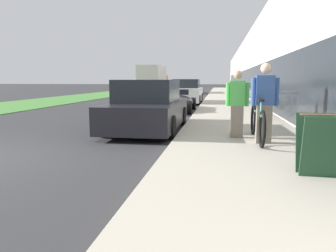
# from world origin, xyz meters

# --- Properties ---
(sidewalk_slab) EXTENTS (3.23, 70.00, 0.10)m
(sidewalk_slab) POSITION_xyz_m (5.48, 21.00, 0.05)
(sidewalk_slab) COLOR #B2AA99
(sidewalk_slab) RESTS_ON ground
(storefront_facade) EXTENTS (10.01, 70.00, 5.25)m
(storefront_facade) POSITION_xyz_m (12.13, 29.00, 2.62)
(storefront_facade) COLOR #BCB7AD
(storefront_facade) RESTS_ON ground
(lawn_strip) EXTENTS (5.03, 70.00, 0.03)m
(lawn_strip) POSITION_xyz_m (-6.78, 25.00, 0.02)
(lawn_strip) COLOR #478438
(lawn_strip) RESTS_ON ground
(tandem_bicycle) EXTENTS (0.52, 2.52, 0.98)m
(tandem_bicycle) POSITION_xyz_m (5.78, 2.57, 0.51)
(tandem_bicycle) COLOR black
(tandem_bicycle) RESTS_ON sidewalk_slab
(person_rider) EXTENTS (0.59, 0.23, 1.74)m
(person_rider) POSITION_xyz_m (5.89, 2.26, 0.97)
(person_rider) COLOR #756B5B
(person_rider) RESTS_ON sidewalk_slab
(person_bystander) EXTENTS (0.54, 0.21, 1.60)m
(person_bystander) POSITION_xyz_m (5.34, 2.87, 0.91)
(person_bystander) COLOR #756B5B
(person_bystander) RESTS_ON sidewalk_slab
(bike_rack_hoop) EXTENTS (0.05, 0.60, 0.84)m
(bike_rack_hoop) POSITION_xyz_m (6.32, 6.92, 0.61)
(bike_rack_hoop) COLOR gray
(bike_rack_hoop) RESTS_ON sidewalk_slab
(cruiser_bike_nearest) EXTENTS (0.52, 1.81, 0.93)m
(cruiser_bike_nearest) POSITION_xyz_m (6.56, 8.46, 0.49)
(cruiser_bike_nearest) COLOR black
(cruiser_bike_nearest) RESTS_ON sidewalk_slab
(cruiser_bike_middle) EXTENTS (0.52, 1.66, 0.83)m
(cruiser_bike_middle) POSITION_xyz_m (6.55, 10.76, 0.45)
(cruiser_bike_middle) COLOR black
(cruiser_bike_middle) RESTS_ON sidewalk_slab
(sandwich_board_sign) EXTENTS (0.56, 0.56, 0.90)m
(sandwich_board_sign) POSITION_xyz_m (6.35, -0.15, 0.55)
(sandwich_board_sign) COLOR #23472D
(sandwich_board_sign) RESTS_ON sidewalk_slab
(parked_sedan_curbside) EXTENTS (1.94, 4.34, 1.48)m
(parked_sedan_curbside) POSITION_xyz_m (2.85, 4.29, 0.67)
(parked_sedan_curbside) COLOR black
(parked_sedan_curbside) RESTS_ON ground
(vintage_roadster_curbside) EXTENTS (1.70, 4.15, 1.03)m
(vintage_roadster_curbside) POSITION_xyz_m (2.90, 10.22, 0.45)
(vintage_roadster_curbside) COLOR black
(vintage_roadster_curbside) RESTS_ON ground
(parked_sedan_far) EXTENTS (1.91, 4.18, 1.53)m
(parked_sedan_far) POSITION_xyz_m (2.87, 15.61, 0.70)
(parked_sedan_far) COLOR white
(parked_sedan_far) RESTS_ON ground
(moving_truck) EXTENTS (2.45, 7.27, 3.04)m
(moving_truck) POSITION_xyz_m (-2.53, 31.83, 1.53)
(moving_truck) COLOR orange
(moving_truck) RESTS_ON ground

